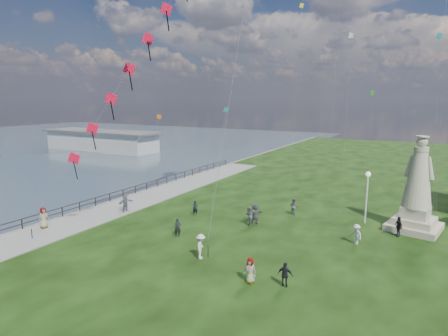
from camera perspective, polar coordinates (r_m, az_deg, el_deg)
The scene contains 18 objects.
waterfront at distance 41.22m, azimuth -16.93°, elevation -5.63°, with size 200.00×200.00×1.51m.
pier_pavilion at distance 89.56m, azimuth -18.22°, elevation 4.07°, with size 30.00×8.00×4.40m.
statue at distance 35.53m, azimuth 27.32°, elevation -3.73°, with size 4.63×4.63×8.08m.
lamppost at distance 35.58m, azimuth 21.01°, elevation -2.62°, with size 0.44×0.44×4.74m.
person_0 at distance 31.02m, azimuth -7.08°, elevation -9.01°, with size 0.55×0.36×1.50m, color black.
person_1 at distance 33.29m, azimuth 3.79°, elevation -7.36°, with size 0.84×0.52×1.73m, color #595960.
person_2 at distance 26.81m, azimuth -3.54°, elevation -11.83°, with size 1.15×0.59×1.78m, color silver.
person_3 at distance 23.40m, azimuth 9.31°, elevation -15.74°, with size 0.91×0.46×1.55m, color black.
person_4 at distance 23.60m, azimuth 4.00°, elevation -15.31°, with size 0.78×0.48×1.60m, color #595960.
person_5 at distance 38.29m, azimuth -14.80°, elevation -5.27°, with size 1.65×0.71×1.78m, color #595960.
person_6 at distance 36.30m, azimuth -4.39°, elevation -6.08°, with size 0.53×0.35×1.45m, color black.
person_7 at distance 37.04m, azimuth 10.58°, elevation -5.77°, with size 0.78×0.48×1.61m, color #595960.
person_8 at distance 30.96m, azimuth 19.51°, elevation -9.50°, with size 1.03×0.53×1.60m, color silver.
person_9 at distance 33.98m, azimuth 25.04°, elevation -8.07°, with size 0.96×0.49×1.64m, color black.
person_10 at distance 35.96m, azimuth -25.78°, elevation -6.98°, with size 0.89×0.55×1.83m, color #595960.
person_11 at distance 33.72m, azimuth 4.74°, elevation -6.98°, with size 1.78×0.77×1.92m, color #595960.
red_kite_train at distance 31.44m, azimuth -14.48°, elevation 13.73°, with size 9.41×9.35×20.90m.
small_kites at distance 42.46m, azimuth 15.32°, elevation 13.56°, with size 29.86×18.10×24.64m.
Camera 1 is at (13.65, -18.22, 11.07)m, focal length 30.00 mm.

